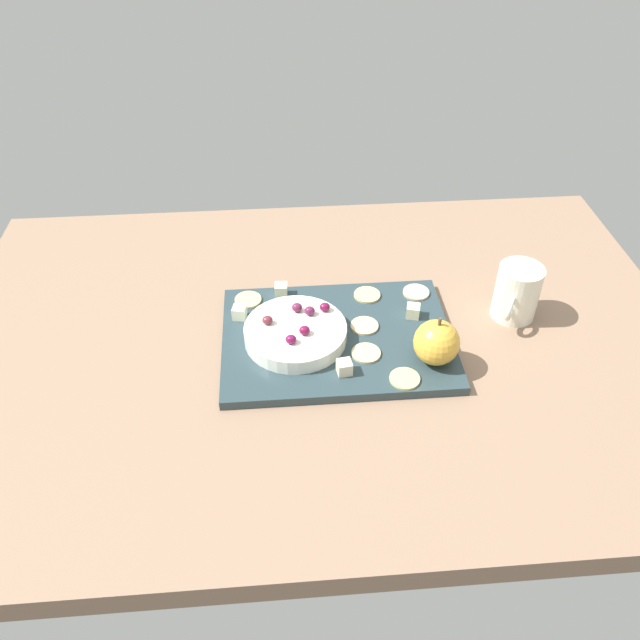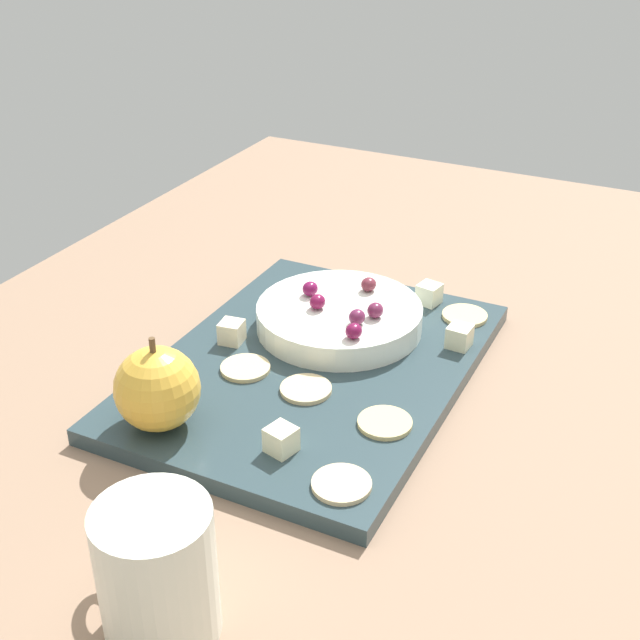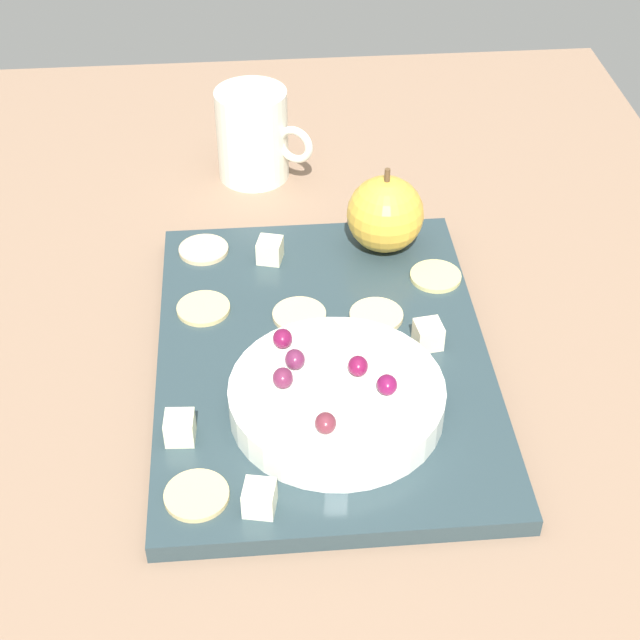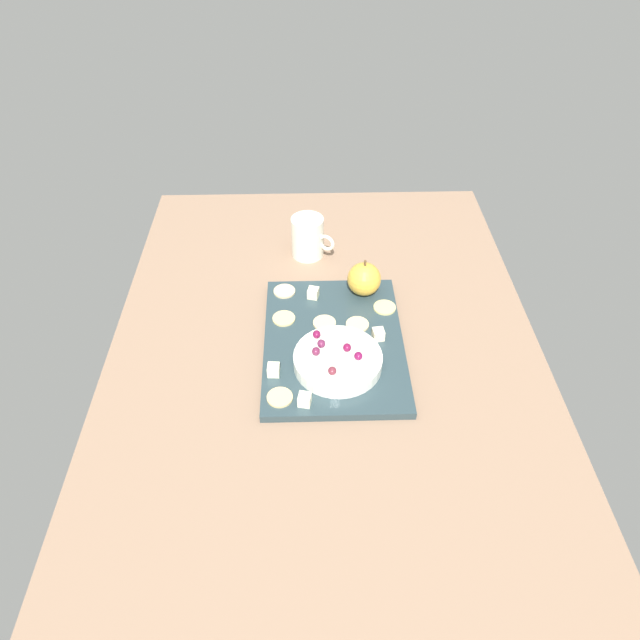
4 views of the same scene
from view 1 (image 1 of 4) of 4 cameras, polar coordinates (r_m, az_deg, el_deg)
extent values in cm
cube|color=#896C55|center=(105.77, -0.06, -2.24)|extent=(120.97, 83.07, 3.84)
cube|color=#2B3E43|center=(102.96, 1.51, -1.65)|extent=(36.47, 26.58, 1.57)
cylinder|color=white|center=(100.94, -2.19, -1.17)|extent=(16.17, 16.17, 2.46)
sphere|color=gold|center=(97.41, 10.30, -1.97)|extent=(6.98, 6.98, 6.98)
cylinder|color=brown|center=(94.76, 10.58, -0.13)|extent=(0.50, 0.50, 1.20)
cube|color=#F4F1C4|center=(110.02, -3.47, 2.70)|extent=(2.25, 2.25, 2.12)
cube|color=#F2EBBE|center=(106.41, 8.26, 0.80)|extent=(2.60, 2.60, 2.12)
cube|color=white|center=(105.88, -7.16, 0.69)|extent=(2.51, 2.51, 2.12)
cube|color=#F5E5C1|center=(95.53, 2.18, -4.22)|extent=(2.39, 2.39, 2.12)
cylinder|color=#D2BB88|center=(99.19, 4.11, -2.96)|extent=(4.52, 4.52, 0.40)
cylinder|color=beige|center=(111.89, 8.52, 2.45)|extent=(4.52, 4.52, 0.40)
cylinder|color=#D7BC7E|center=(109.71, -6.40, 1.80)|extent=(4.52, 4.52, 0.40)
cylinder|color=#D3BA88|center=(103.89, 3.98, -0.58)|extent=(4.52, 4.52, 0.40)
cylinder|color=#D2C67E|center=(95.81, 7.52, -5.18)|extent=(4.52, 4.52, 0.40)
cylinder|color=#D5BE7E|center=(110.37, 4.20, 2.23)|extent=(4.52, 4.52, 0.40)
ellipsoid|color=maroon|center=(100.60, -4.69, -0.01)|extent=(1.69, 1.52, 1.39)
ellipsoid|color=maroon|center=(98.41, -1.38, -0.92)|extent=(1.69, 1.52, 1.45)
ellipsoid|color=maroon|center=(96.94, -2.60, -1.72)|extent=(1.69, 1.52, 1.42)
ellipsoid|color=#652140|center=(102.71, -2.05, 1.12)|extent=(1.69, 1.52, 1.47)
ellipsoid|color=#642044|center=(101.99, -0.93, 0.82)|extent=(1.69, 1.52, 1.47)
ellipsoid|color=maroon|center=(102.76, 0.43, 1.16)|extent=(1.69, 1.52, 1.44)
cylinder|color=silver|center=(110.70, 17.07, 2.39)|extent=(7.29, 7.29, 9.50)
torus|color=silver|center=(106.81, 16.52, 0.97)|extent=(2.71, 3.86, 4.00)
camera|label=2|loc=(1.29, 30.24, 23.62)|focal=47.85mm
camera|label=3|loc=(0.96, -38.82, 23.14)|focal=54.52mm
camera|label=4|loc=(1.08, -56.32, 31.19)|focal=32.57mm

